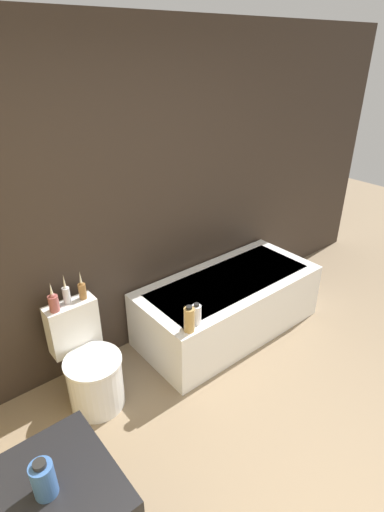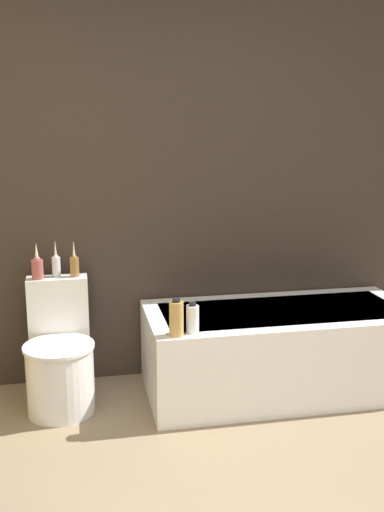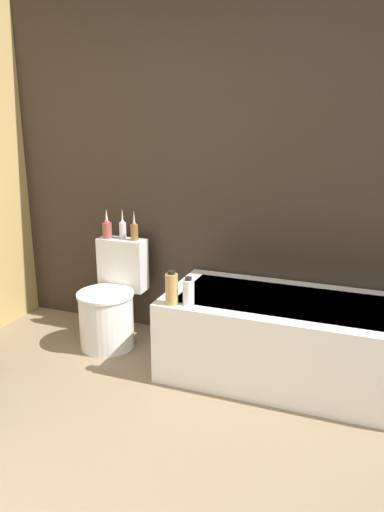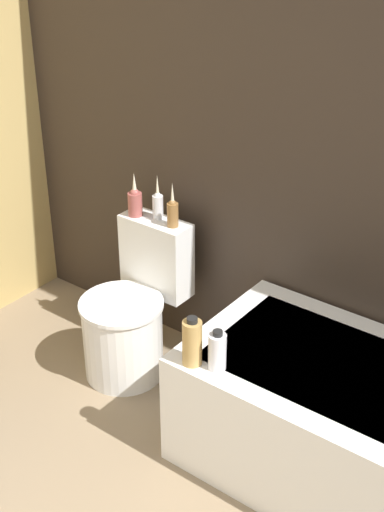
% 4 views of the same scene
% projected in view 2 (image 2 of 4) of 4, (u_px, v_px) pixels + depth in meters
% --- Properties ---
extents(wall_back_tiled, '(6.40, 0.06, 2.60)m').
position_uv_depth(wall_back_tiled, '(156.00, 184.00, 3.88)').
color(wall_back_tiled, '#332821').
rests_on(wall_back_tiled, ground_plane).
extents(bathtub, '(1.70, 0.78, 0.54)m').
position_uv_depth(bathtub, '(280.00, 349.00, 3.83)').
color(bathtub, white).
rests_on(bathtub, ground).
extents(toilet, '(0.42, 0.56, 0.76)m').
position_uv_depth(toilet, '(60.00, 360.00, 3.59)').
color(toilet, white).
rests_on(toilet, ground).
extents(vase_gold, '(0.07, 0.07, 0.23)m').
position_uv_depth(vase_gold, '(37.00, 267.00, 3.62)').
color(vase_gold, '#994C47').
rests_on(vase_gold, toilet).
extents(vase_silver, '(0.05, 0.05, 0.23)m').
position_uv_depth(vase_silver, '(56.00, 264.00, 3.68)').
color(vase_silver, silver).
rests_on(vase_silver, toilet).
extents(vase_bronze, '(0.05, 0.05, 0.23)m').
position_uv_depth(vase_bronze, '(74.00, 264.00, 3.68)').
color(vase_bronze, olive).
rests_on(vase_bronze, toilet).
extents(shampoo_bottle_tall, '(0.08, 0.08, 0.22)m').
position_uv_depth(shampoo_bottle_tall, '(176.00, 318.00, 3.29)').
color(shampoo_bottle_tall, tan).
rests_on(shampoo_bottle_tall, bathtub).
extents(shampoo_bottle_short, '(0.07, 0.07, 0.18)m').
position_uv_depth(shampoo_bottle_short, '(193.00, 319.00, 3.35)').
color(shampoo_bottle_short, silver).
rests_on(shampoo_bottle_short, bathtub).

